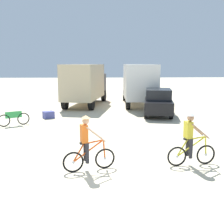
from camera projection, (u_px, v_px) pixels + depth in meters
ground_plane at (108, 169)px, 9.03m from camera, size 120.00×120.00×0.00m
box_truck_tan_camper at (85, 83)px, 22.57m from camera, size 3.59×7.07×3.35m
box_truck_white_box at (139, 82)px, 22.76m from camera, size 2.64×6.84×3.35m
sedan_parked at (158, 102)px, 18.40m from camera, size 2.47×4.44×1.76m
cyclist_orange_shirt at (87, 145)px, 8.76m from camera, size 1.68×0.67×1.82m
cyclist_cowboy_hat at (191, 141)px, 9.23m from camera, size 1.72×0.53×1.82m
bicycle_spare at (14, 119)px, 15.30m from camera, size 1.54×0.90×0.97m
supply_crate at (49, 115)px, 17.48m from camera, size 0.82×0.79×0.43m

